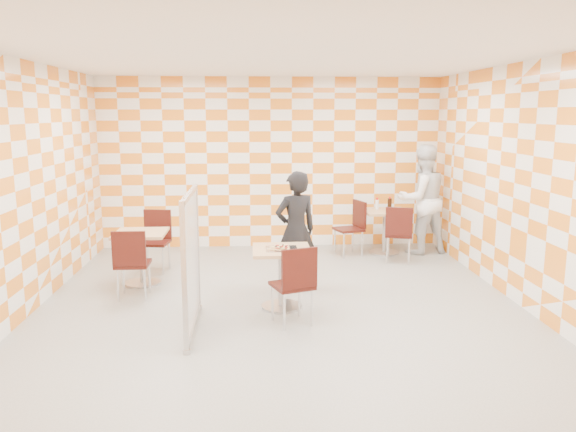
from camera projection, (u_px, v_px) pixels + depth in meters
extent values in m
plane|color=#989892|center=(281.00, 312.00, 6.78)|extent=(7.00, 7.00, 0.00)
plane|color=white|center=(280.00, 56.00, 6.24)|extent=(7.00, 7.00, 0.00)
plane|color=white|center=(271.00, 163.00, 9.95)|extent=(6.00, 0.00, 6.00)
plane|color=white|center=(15.00, 192.00, 6.33)|extent=(0.00, 7.00, 7.00)
plane|color=white|center=(531.00, 187.00, 6.70)|extent=(0.00, 7.00, 7.00)
cube|color=tan|center=(282.00, 250.00, 6.83)|extent=(0.70, 0.70, 0.04)
cylinder|color=#A5A5AA|center=(282.00, 279.00, 6.89)|extent=(0.08, 0.08, 0.70)
cylinder|color=#A5A5AA|center=(282.00, 306.00, 6.96)|extent=(0.50, 0.50, 0.03)
cube|color=tan|center=(385.00, 212.00, 9.52)|extent=(0.70, 0.70, 0.04)
cylinder|color=#A5A5AA|center=(385.00, 232.00, 9.58)|extent=(0.08, 0.08, 0.70)
cylinder|color=#A5A5AA|center=(384.00, 252.00, 9.65)|extent=(0.50, 0.50, 0.03)
cube|color=tan|center=(140.00, 233.00, 7.79)|extent=(0.70, 0.70, 0.04)
cylinder|color=#A5A5AA|center=(142.00, 258.00, 7.85)|extent=(0.08, 0.08, 0.70)
cylinder|color=#A5A5AA|center=(143.00, 283.00, 7.92)|extent=(0.50, 0.50, 0.03)
cube|color=#370F0B|center=(292.00, 285.00, 6.36)|extent=(0.54, 0.54, 0.04)
cube|color=#370F0B|center=(300.00, 269.00, 6.13)|extent=(0.41, 0.18, 0.45)
cylinder|color=silver|center=(299.00, 299.00, 6.62)|extent=(0.03, 0.03, 0.43)
cylinder|color=silver|center=(273.00, 303.00, 6.48)|extent=(0.03, 0.03, 0.43)
cylinder|color=silver|center=(312.00, 308.00, 6.31)|extent=(0.03, 0.03, 0.43)
cylinder|color=silver|center=(284.00, 312.00, 6.18)|extent=(0.03, 0.03, 0.43)
cube|color=#370F0B|center=(399.00, 235.00, 9.02)|extent=(0.52, 0.52, 0.04)
cube|color=#370F0B|center=(399.00, 222.00, 8.79)|extent=(0.41, 0.16, 0.45)
cylinder|color=silver|center=(409.00, 247.00, 9.19)|extent=(0.03, 0.03, 0.43)
cylinder|color=silver|center=(388.00, 246.00, 9.27)|extent=(0.03, 0.03, 0.43)
cylinder|color=silver|center=(409.00, 252.00, 8.87)|extent=(0.03, 0.03, 0.43)
cylinder|color=silver|center=(387.00, 251.00, 8.94)|extent=(0.03, 0.03, 0.43)
cube|color=#370F0B|center=(349.00, 229.00, 9.43)|extent=(0.53, 0.53, 0.04)
cube|color=#370F0B|center=(359.00, 214.00, 9.46)|extent=(0.17, 0.41, 0.45)
cylinder|color=silver|center=(335.00, 242.00, 9.57)|extent=(0.03, 0.03, 0.43)
cylinder|color=silver|center=(344.00, 246.00, 9.26)|extent=(0.03, 0.03, 0.43)
cylinder|color=silver|center=(353.00, 240.00, 9.69)|extent=(0.03, 0.03, 0.43)
cylinder|color=silver|center=(362.00, 244.00, 9.38)|extent=(0.03, 0.03, 0.43)
cube|color=#370F0B|center=(133.00, 264.00, 7.26)|extent=(0.42, 0.42, 0.04)
cube|color=#370F0B|center=(129.00, 249.00, 7.02)|extent=(0.42, 0.04, 0.45)
cylinder|color=silver|center=(149.00, 277.00, 7.48)|extent=(0.03, 0.03, 0.43)
cylinder|color=silver|center=(124.00, 278.00, 7.46)|extent=(0.03, 0.03, 0.43)
cylinder|color=silver|center=(145.00, 285.00, 7.15)|extent=(0.03, 0.03, 0.43)
cylinder|color=silver|center=(118.00, 286.00, 7.13)|extent=(0.03, 0.03, 0.43)
cube|color=#370F0B|center=(154.00, 243.00, 8.45)|extent=(0.47, 0.47, 0.04)
cube|color=#370F0B|center=(158.00, 224.00, 8.60)|extent=(0.42, 0.10, 0.45)
cylinder|color=silver|center=(140.00, 261.00, 8.34)|extent=(0.03, 0.03, 0.43)
cylinder|color=silver|center=(163.00, 261.00, 8.31)|extent=(0.03, 0.03, 0.43)
cylinder|color=silver|center=(148.00, 255.00, 8.67)|extent=(0.03, 0.03, 0.43)
cylinder|color=silver|center=(169.00, 255.00, 8.64)|extent=(0.03, 0.03, 0.43)
cube|color=white|center=(191.00, 260.00, 6.10)|extent=(0.02, 1.30, 1.40)
cube|color=#B2B2B7|center=(189.00, 195.00, 5.97)|extent=(0.05, 1.30, 0.05)
cube|color=#B2B2B7|center=(193.00, 323.00, 6.23)|extent=(0.05, 1.30, 0.05)
cube|color=#B2B2B7|center=(184.00, 277.00, 5.47)|extent=(0.05, 0.05, 1.50)
cylinder|color=#B2B2B7|center=(187.00, 352.00, 5.61)|extent=(0.08, 0.08, 0.05)
cube|color=#B2B2B7|center=(197.00, 246.00, 6.74)|extent=(0.05, 0.05, 1.50)
cylinder|color=#B2B2B7|center=(199.00, 308.00, 6.88)|extent=(0.08, 0.08, 0.05)
imported|color=black|center=(296.00, 231.00, 7.60)|extent=(0.69, 0.56, 1.62)
imported|color=white|center=(422.00, 199.00, 9.54)|extent=(1.05, 0.91, 1.86)
cube|color=silver|center=(282.00, 249.00, 6.81)|extent=(0.38, 0.34, 0.01)
cone|color=tan|center=(282.00, 248.00, 6.80)|extent=(0.40, 0.40, 0.02)
cone|color=#F2D88C|center=(282.00, 246.00, 6.82)|extent=(0.33, 0.33, 0.01)
cylinder|color=maroon|center=(277.00, 248.00, 6.70)|extent=(0.04, 0.04, 0.01)
cylinder|color=maroon|center=(286.00, 248.00, 6.71)|extent=(0.04, 0.04, 0.01)
cylinder|color=maroon|center=(282.00, 246.00, 6.78)|extent=(0.04, 0.04, 0.01)
cylinder|color=maroon|center=(277.00, 245.00, 6.83)|extent=(0.04, 0.04, 0.01)
cylinder|color=maroon|center=(286.00, 246.00, 6.81)|extent=(0.04, 0.04, 0.01)
torus|color=black|center=(286.00, 246.00, 6.77)|extent=(0.03, 0.03, 0.01)
torus|color=black|center=(280.00, 247.00, 6.74)|extent=(0.03, 0.03, 0.01)
torus|color=black|center=(283.00, 245.00, 6.84)|extent=(0.03, 0.03, 0.01)
torus|color=black|center=(276.00, 246.00, 6.78)|extent=(0.03, 0.03, 0.01)
cylinder|color=white|center=(377.00, 204.00, 9.64)|extent=(0.06, 0.06, 0.16)
cylinder|color=red|center=(377.00, 199.00, 9.62)|extent=(0.04, 0.04, 0.04)
cylinder|color=black|center=(390.00, 204.00, 9.54)|extent=(0.07, 0.07, 0.20)
cylinder|color=red|center=(390.00, 198.00, 9.52)|extent=(0.03, 0.03, 0.03)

